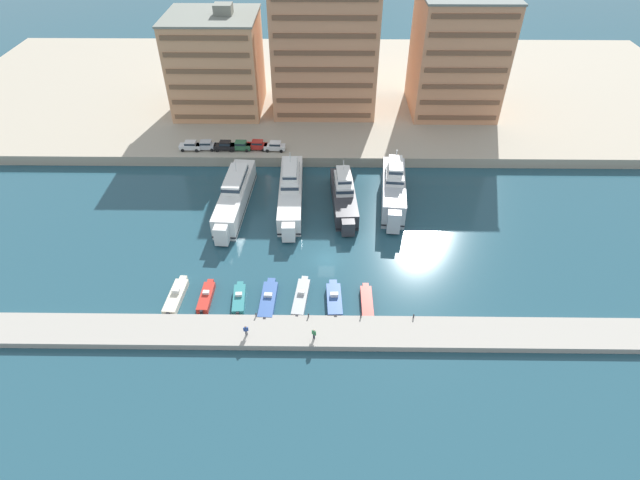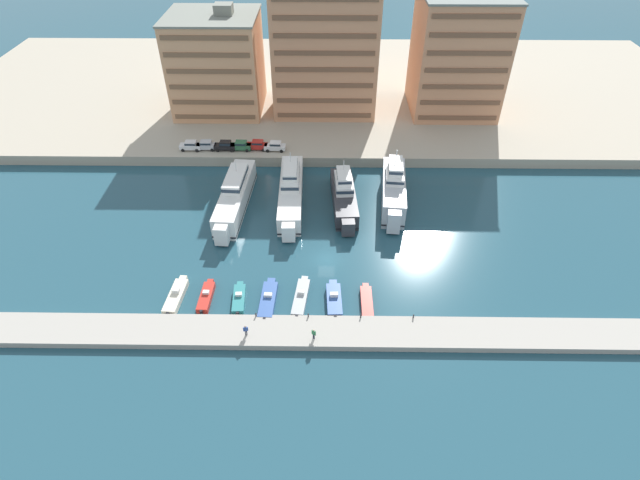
# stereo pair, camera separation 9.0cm
# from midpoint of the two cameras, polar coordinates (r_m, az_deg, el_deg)

# --- Properties ---
(ground_plane) EXTENTS (400.00, 400.00, 0.00)m
(ground_plane) POSITION_cam_midpoint_polar(r_m,az_deg,el_deg) (75.55, 0.78, -2.23)
(ground_plane) COLOR #234C5B
(quay_promenade) EXTENTS (180.00, 70.00, 1.99)m
(quay_promenade) POSITION_cam_midpoint_polar(r_m,az_deg,el_deg) (128.02, 0.87, 16.84)
(quay_promenade) COLOR #ADA38E
(quay_promenade) RESTS_ON ground
(pier_dock) EXTENTS (120.00, 5.14, 0.88)m
(pier_dock) POSITION_cam_midpoint_polar(r_m,az_deg,el_deg) (65.00, 0.75, -10.56)
(pier_dock) COLOR #A8A399
(pier_dock) RESTS_ON ground
(yacht_white_far_left) EXTENTS (5.01, 21.76, 7.19)m
(yacht_white_far_left) POSITION_cam_midpoint_polar(r_m,az_deg,el_deg) (86.27, -9.65, 5.01)
(yacht_white_far_left) COLOR white
(yacht_white_far_left) RESTS_ON ground
(yacht_white_left) EXTENTS (4.34, 22.60, 8.11)m
(yacht_white_left) POSITION_cam_midpoint_polar(r_m,az_deg,el_deg) (86.44, -3.33, 5.70)
(yacht_white_left) COLOR white
(yacht_white_left) RESTS_ON ground
(yacht_charcoal_mid_left) EXTENTS (4.64, 17.64, 7.59)m
(yacht_charcoal_mid_left) POSITION_cam_midpoint_polar(r_m,az_deg,el_deg) (85.60, 2.78, 5.17)
(yacht_charcoal_mid_left) COLOR #333338
(yacht_charcoal_mid_left) RESTS_ON ground
(yacht_silver_center_left) EXTENTS (5.23, 18.47, 9.04)m
(yacht_silver_center_left) POSITION_cam_midpoint_polar(r_m,az_deg,el_deg) (86.65, 8.45, 5.75)
(yacht_silver_center_left) COLOR silver
(yacht_silver_center_left) RESTS_ON ground
(motorboat_cream_far_left) EXTENTS (2.31, 7.44, 1.50)m
(motorboat_cream_far_left) POSITION_cam_midpoint_polar(r_m,az_deg,el_deg) (72.12, -16.08, -6.15)
(motorboat_cream_far_left) COLOR beige
(motorboat_cream_far_left) RESTS_ON ground
(motorboat_red_left) EXTENTS (1.70, 6.32, 1.26)m
(motorboat_red_left) POSITION_cam_midpoint_polar(r_m,az_deg,el_deg) (71.03, -12.84, -6.32)
(motorboat_red_left) COLOR red
(motorboat_red_left) RESTS_ON ground
(motorboat_teal_mid_left) EXTENTS (1.96, 6.12, 1.38)m
(motorboat_teal_mid_left) POSITION_cam_midpoint_polar(r_m,az_deg,el_deg) (69.79, -9.19, -6.65)
(motorboat_teal_mid_left) COLOR teal
(motorboat_teal_mid_left) RESTS_ON ground
(motorboat_blue_center_left) EXTENTS (2.25, 7.83, 1.34)m
(motorboat_blue_center_left) POSITION_cam_midpoint_polar(r_m,az_deg,el_deg) (69.19, -5.91, -6.81)
(motorboat_blue_center_left) COLOR #33569E
(motorboat_blue_center_left) RESTS_ON ground
(motorboat_grey_center) EXTENTS (2.40, 7.81, 1.39)m
(motorboat_grey_center) POSITION_cam_midpoint_polar(r_m,az_deg,el_deg) (69.19, -2.15, -6.56)
(motorboat_grey_center) COLOR #9EA3A8
(motorboat_grey_center) RESTS_ON ground
(motorboat_blue_center_right) EXTENTS (2.21, 6.99, 1.52)m
(motorboat_blue_center_right) POSITION_cam_midpoint_polar(r_m,az_deg,el_deg) (68.82, 1.65, -6.82)
(motorboat_blue_center_right) COLOR #33569E
(motorboat_blue_center_right) RESTS_ON ground
(motorboat_red_mid_right) EXTENTS (1.56, 6.73, 0.86)m
(motorboat_red_mid_right) POSITION_cam_midpoint_polar(r_m,az_deg,el_deg) (68.91, 5.39, -7.08)
(motorboat_red_mid_right) COLOR red
(motorboat_red_mid_right) RESTS_ON ground
(car_white_far_left) EXTENTS (4.11, 1.94, 1.80)m
(car_white_far_left) POSITION_cam_midpoint_polar(r_m,az_deg,el_deg) (101.65, -14.56, 10.44)
(car_white_far_left) COLOR white
(car_white_far_left) RESTS_ON quay_promenade
(car_silver_left) EXTENTS (4.12, 1.95, 1.80)m
(car_silver_left) POSITION_cam_midpoint_polar(r_m,az_deg,el_deg) (101.09, -12.90, 10.55)
(car_silver_left) COLOR #B7BCC1
(car_silver_left) RESTS_ON quay_promenade
(car_black_mid_left) EXTENTS (4.13, 1.97, 1.80)m
(car_black_mid_left) POSITION_cam_midpoint_polar(r_m,az_deg,el_deg) (100.17, -10.77, 10.59)
(car_black_mid_left) COLOR black
(car_black_mid_left) RESTS_ON quay_promenade
(car_green_center_left) EXTENTS (4.15, 2.01, 1.80)m
(car_green_center_left) POSITION_cam_midpoint_polar(r_m,az_deg,el_deg) (99.65, -9.03, 10.64)
(car_green_center_left) COLOR #2D6642
(car_green_center_left) RESTS_ON quay_promenade
(car_red_center) EXTENTS (4.19, 2.10, 1.80)m
(car_red_center) POSITION_cam_midpoint_polar(r_m,az_deg,el_deg) (99.43, -7.15, 10.76)
(car_red_center) COLOR red
(car_red_center) RESTS_ON quay_promenade
(car_white_center_right) EXTENTS (4.17, 2.07, 1.80)m
(car_white_center_right) POSITION_cam_midpoint_polar(r_m,az_deg,el_deg) (98.67, -5.12, 10.67)
(car_white_center_right) COLOR white
(car_white_center_right) RESTS_ON quay_promenade
(apartment_block_far_left) EXTENTS (18.72, 16.72, 21.78)m
(apartment_block_far_left) POSITION_cam_midpoint_polar(r_m,az_deg,el_deg) (114.55, -11.68, 19.17)
(apartment_block_far_left) COLOR tan
(apartment_block_far_left) RESTS_ON quay_promenade
(apartment_block_left) EXTENTS (21.88, 14.43, 28.45)m
(apartment_block_left) POSITION_cam_midpoint_polar(r_m,az_deg,el_deg) (110.95, 0.58, 21.09)
(apartment_block_left) COLOR tan
(apartment_block_left) RESTS_ON quay_promenade
(apartment_block_mid_left) EXTENTS (18.11, 17.15, 25.87)m
(apartment_block_mid_left) POSITION_cam_midpoint_polar(r_m,az_deg,el_deg) (115.11, 15.50, 19.78)
(apartment_block_mid_left) COLOR tan
(apartment_block_mid_left) RESTS_ON quay_promenade
(pedestrian_near_edge) EXTENTS (0.54, 0.44, 1.65)m
(pedestrian_near_edge) POSITION_cam_midpoint_polar(r_m,az_deg,el_deg) (63.09, -0.68, -10.61)
(pedestrian_near_edge) COLOR #282D3D
(pedestrian_near_edge) RESTS_ON pier_dock
(pedestrian_mid_deck) EXTENTS (0.63, 0.30, 1.64)m
(pedestrian_mid_deck) POSITION_cam_midpoint_polar(r_m,az_deg,el_deg) (64.14, -8.45, -10.11)
(pedestrian_mid_deck) COLOR #282D3D
(pedestrian_mid_deck) RESTS_ON pier_dock
(bollard_west) EXTENTS (0.20, 0.20, 0.61)m
(bollard_west) POSITION_cam_midpoint_polar(r_m,az_deg,el_deg) (66.54, -7.30, -8.44)
(bollard_west) COLOR #2D2D33
(bollard_west) RESTS_ON pier_dock
(bollard_west_mid) EXTENTS (0.20, 0.20, 0.61)m
(bollard_west_mid) POSITION_cam_midpoint_polar(r_m,az_deg,el_deg) (65.97, -1.31, -8.56)
(bollard_west_mid) COLOR #2D2D33
(bollard_west_mid) RESTS_ON pier_dock
(bollard_east_mid) EXTENTS (0.20, 0.20, 0.61)m
(bollard_east_mid) POSITION_cam_midpoint_polar(r_m,az_deg,el_deg) (66.11, 4.73, -8.59)
(bollard_east_mid) COLOR #2D2D33
(bollard_east_mid) RESTS_ON pier_dock
(bollard_east) EXTENTS (0.20, 0.20, 0.61)m
(bollard_east) POSITION_cam_midpoint_polar(r_m,az_deg,el_deg) (66.96, 10.68, -8.54)
(bollard_east) COLOR #2D2D33
(bollard_east) RESTS_ON pier_dock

